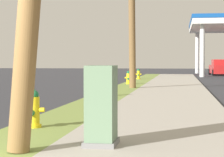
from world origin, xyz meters
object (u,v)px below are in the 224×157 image
object	(u,v)px
fire_hydrant_third	(128,78)
fire_hydrant_fourth	(138,75)
car_red_by_far_pump	(220,68)
utility_cabinet	(101,108)
fire_hydrant_nearest	(34,111)
fire_hydrant_second	(98,88)

from	to	relation	value
fire_hydrant_third	fire_hydrant_fourth	bearing A→B (deg)	90.66
fire_hydrant_fourth	car_red_by_far_pump	size ratio (longest dim) A/B	0.16
fire_hydrant_fourth	utility_cabinet	world-z (taller)	utility_cabinet
fire_hydrant_fourth	utility_cabinet	bearing A→B (deg)	-85.96
fire_hydrant_nearest	fire_hydrant_fourth	distance (m)	23.67
utility_cabinet	car_red_by_far_pump	bearing A→B (deg)	82.49
fire_hydrant_nearest	utility_cabinet	distance (m)	2.29
fire_hydrant_third	fire_hydrant_fourth	xyz separation A→B (m)	(-0.08, 6.98, 0.00)
utility_cabinet	car_red_by_far_pump	world-z (taller)	car_red_by_far_pump
fire_hydrant_nearest	car_red_by_far_pump	size ratio (longest dim) A/B	0.16
fire_hydrant_second	utility_cabinet	xyz separation A→B (m)	(1.79, -9.28, 0.25)
fire_hydrant_second	car_red_by_far_pump	size ratio (longest dim) A/B	0.16
fire_hydrant_second	fire_hydrant_third	bearing A→B (deg)	89.43
fire_hydrant_nearest	fire_hydrant_third	distance (m)	16.70
utility_cabinet	fire_hydrant_third	bearing A→B (deg)	95.32
fire_hydrant_third	utility_cabinet	xyz separation A→B (m)	(1.70, -18.29, 0.25)
fire_hydrant_third	car_red_by_far_pump	world-z (taller)	car_red_by_far_pump
fire_hydrant_second	fire_hydrant_fourth	distance (m)	15.98
fire_hydrant_nearest	fire_hydrant_third	size ratio (longest dim) A/B	1.00
fire_hydrant_second	fire_hydrant_fourth	bearing A→B (deg)	89.97
fire_hydrant_nearest	fire_hydrant_fourth	world-z (taller)	same
fire_hydrant_nearest	fire_hydrant_second	bearing A→B (deg)	91.28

